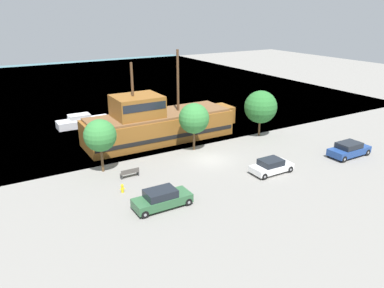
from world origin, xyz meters
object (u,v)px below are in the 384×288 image
(parked_car_curb_front, at_px, (162,199))
(parked_car_curb_rear, at_px, (349,149))
(moored_boat_dockside, at_px, (83,121))
(pirate_ship, at_px, (157,123))
(parked_car_curb_mid, at_px, (271,166))
(bench_promenade_east, at_px, (130,173))
(fire_hydrant, at_px, (122,188))

(parked_car_curb_front, xyz_separation_m, parked_car_curb_rear, (21.47, -0.33, 0.03))
(moored_boat_dockside, distance_m, parked_car_curb_rear, 32.39)
(parked_car_curb_front, bearing_deg, pirate_ship, 65.70)
(parked_car_curb_mid, distance_m, bench_promenade_east, 13.13)
(parked_car_curb_mid, height_order, fire_hydrant, parked_car_curb_mid)
(pirate_ship, distance_m, parked_car_curb_front, 15.93)
(parked_car_curb_front, relative_size, bench_promenade_east, 2.62)
(moored_boat_dockside, xyz_separation_m, parked_car_curb_mid, (11.16, -23.77, 0.04))
(parked_car_curb_front, bearing_deg, fire_hydrant, 114.33)
(pirate_ship, distance_m, parked_car_curb_mid, 14.87)
(parked_car_curb_rear, bearing_deg, bench_promenade_east, 162.69)
(moored_boat_dockside, xyz_separation_m, bench_promenade_east, (-0.62, -17.96, -0.20))
(parked_car_curb_front, bearing_deg, bench_promenade_east, 90.94)
(pirate_ship, height_order, fire_hydrant, pirate_ship)
(fire_hydrant, bearing_deg, bench_promenade_east, 56.49)
(pirate_ship, xyz_separation_m, parked_car_curb_mid, (5.14, -13.89, -1.36))
(parked_car_curb_front, bearing_deg, parked_car_curb_mid, 2.88)
(bench_promenade_east, bearing_deg, pirate_ship, 50.58)
(moored_boat_dockside, bearing_deg, pirate_ship, -58.66)
(fire_hydrant, bearing_deg, moored_boat_dockside, 83.66)
(parked_car_curb_mid, relative_size, parked_car_curb_rear, 0.86)
(moored_boat_dockside, xyz_separation_m, parked_car_curb_rear, (20.96, -24.69, 0.12))
(pirate_ship, height_order, parked_car_curb_front, pirate_ship)
(parked_car_curb_front, xyz_separation_m, parked_car_curb_mid, (11.67, 0.59, -0.06))
(moored_boat_dockside, distance_m, parked_car_curb_front, 24.36)
(pirate_ship, height_order, moored_boat_dockside, pirate_ship)
(parked_car_curb_mid, xyz_separation_m, fire_hydrant, (-13.43, 3.31, -0.26))
(pirate_ship, bearing_deg, moored_boat_dockside, 121.34)
(moored_boat_dockside, relative_size, bench_promenade_east, 3.86)
(parked_car_curb_mid, bearing_deg, pirate_ship, 110.30)
(pirate_ship, relative_size, parked_car_curb_mid, 4.61)
(parked_car_curb_front, height_order, bench_promenade_east, parked_car_curb_front)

